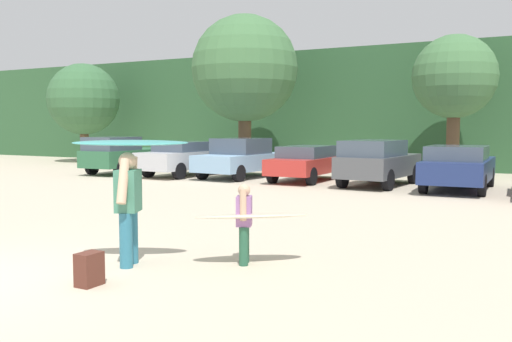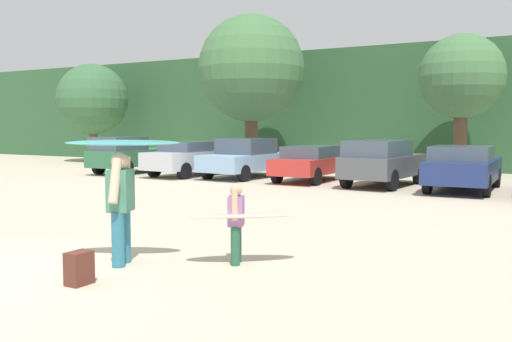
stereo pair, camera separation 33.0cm
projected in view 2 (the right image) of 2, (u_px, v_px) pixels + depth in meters
name	position (u px, v px, depth m)	size (l,w,h in m)	color
hillside_ridge	(436.00, 110.00, 32.42)	(108.00, 12.00, 6.02)	#2D5633
tree_center_left	(92.00, 100.00, 33.15)	(4.08, 4.08, 5.67)	brown
tree_center_right	(251.00, 69.00, 26.90)	(5.01, 5.01, 7.30)	brown
tree_right	(462.00, 77.00, 23.41)	(3.45, 3.45, 5.86)	brown
parked_car_forest_green	(132.00, 154.00, 25.65)	(1.94, 4.79, 1.64)	#2D6642
parked_car_silver	(193.00, 157.00, 24.35)	(2.10, 4.87, 1.45)	silver
parked_car_sky_blue	(246.00, 158.00, 23.29)	(2.19, 4.33, 1.61)	#84ADD1
parked_car_red	(311.00, 162.00, 21.86)	(1.81, 4.11, 1.35)	#B72D28
parked_car_dark_gray	(382.00, 162.00, 19.98)	(2.03, 4.21, 1.62)	#4C4F54
parked_car_navy	(464.00, 167.00, 18.63)	(2.09, 4.74, 1.48)	navy
person_adult	(121.00, 201.00, 8.73)	(0.47, 0.77, 1.73)	teal
person_child	(236.00, 219.00, 8.81)	(0.34, 0.51, 1.24)	#26593F
surfboard_teal	(122.00, 143.00, 8.67)	(1.80, 1.27, 0.11)	teal
surfboard_cream	(243.00, 216.00, 8.77)	(1.71, 1.46, 0.12)	beige
backpack_dropped	(79.00, 268.00, 7.69)	(0.24, 0.34, 0.45)	#592D23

